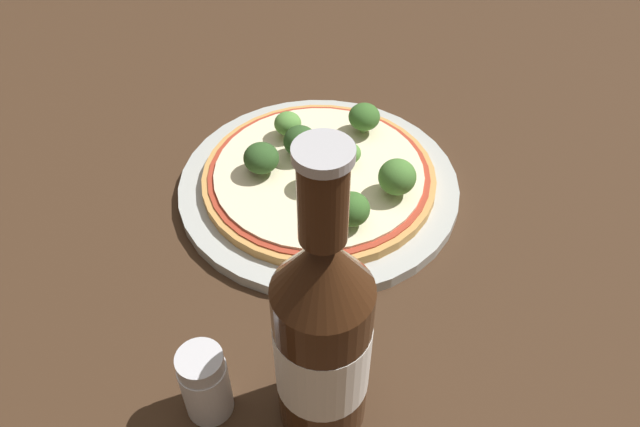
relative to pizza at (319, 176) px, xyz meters
The scene contains 13 objects.
ground_plane 0.02m from the pizza, 150.70° to the left, with size 3.00×3.00×0.00m, color #3D2819.
plate 0.01m from the pizza, 94.82° to the right, with size 0.27×0.27×0.01m.
pizza is the anchor object (origin of this frame).
broccoli_floret_0 0.04m from the pizza, 81.17° to the left, with size 0.02×0.02×0.02m.
broccoli_floret_1 0.03m from the pizza, 38.59° to the right, with size 0.03×0.03×0.03m.
broccoli_floret_2 0.08m from the pizza, 115.95° to the left, with size 0.03×0.03×0.03m.
broccoli_floret_3 0.06m from the pizza, 115.06° to the right, with size 0.03×0.03×0.03m.
broccoli_floret_4 0.08m from the pizza, 38.73° to the left, with size 0.03×0.03×0.04m.
broccoli_floret_5 0.04m from the pizza, 166.95° to the right, with size 0.03×0.03×0.03m.
broccoli_floret_6 0.08m from the pizza, ahead, with size 0.03×0.03×0.03m.
broccoli_floret_7 0.07m from the pizza, behind, with size 0.03×0.03×0.03m.
beer_bottle 0.24m from the pizza, 26.29° to the right, with size 0.06×0.06×0.24m.
pepper_shaker 0.24m from the pizza, 45.81° to the right, with size 0.03×0.03×0.07m.
Camera 1 is at (0.41, -0.21, 0.42)m, focal length 35.00 mm.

